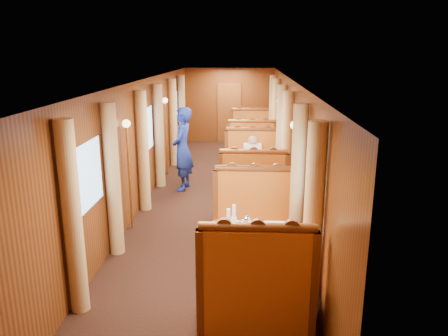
# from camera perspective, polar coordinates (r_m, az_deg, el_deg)

# --- Properties ---
(floor) EXTENTS (3.00, 12.00, 0.01)m
(floor) POSITION_cam_1_polar(r_m,az_deg,el_deg) (9.43, -0.88, -3.86)
(floor) COLOR black
(floor) RESTS_ON ground
(ceiling) EXTENTS (3.00, 12.00, 0.01)m
(ceiling) POSITION_cam_1_polar(r_m,az_deg,el_deg) (8.93, -0.95, 11.48)
(ceiling) COLOR silver
(ceiling) RESTS_ON wall_left
(wall_far) EXTENTS (3.00, 0.01, 2.50)m
(wall_far) POSITION_cam_1_polar(r_m,az_deg,el_deg) (15.02, 0.70, 8.18)
(wall_far) COLOR brown
(wall_far) RESTS_ON floor
(wall_near) EXTENTS (3.00, 0.01, 2.50)m
(wall_near) POSITION_cam_1_polar(r_m,az_deg,el_deg) (3.47, -8.13, -16.60)
(wall_near) COLOR brown
(wall_near) RESTS_ON floor
(wall_left) EXTENTS (0.01, 12.00, 2.50)m
(wall_left) POSITION_cam_1_polar(r_m,az_deg,el_deg) (9.32, -10.17, 3.65)
(wall_left) COLOR brown
(wall_left) RESTS_ON floor
(wall_right) EXTENTS (0.01, 12.00, 2.50)m
(wall_right) POSITION_cam_1_polar(r_m,az_deg,el_deg) (9.12, 8.55, 3.46)
(wall_right) COLOR brown
(wall_right) RESTS_ON floor
(doorway_far) EXTENTS (0.80, 0.04, 2.00)m
(doorway_far) POSITION_cam_1_polar(r_m,az_deg,el_deg) (15.02, 0.69, 7.21)
(doorway_far) COLOR brown
(doorway_far) RESTS_ON floor
(table_near) EXTENTS (1.05, 0.72, 0.75)m
(table_near) POSITION_cam_1_polar(r_m,az_deg,el_deg) (6.03, 4.02, -11.44)
(table_near) COLOR white
(table_near) RESTS_ON floor
(banquette_near_fwd) EXTENTS (1.30, 0.55, 1.34)m
(banquette_near_fwd) POSITION_cam_1_polar(r_m,az_deg,el_deg) (5.12, 4.18, -16.04)
(banquette_near_fwd) COLOR #BB4014
(banquette_near_fwd) RESTS_ON floor
(banquette_near_aft) EXTENTS (1.30, 0.55, 1.34)m
(banquette_near_aft) POSITION_cam_1_polar(r_m,az_deg,el_deg) (6.93, 3.91, -7.33)
(banquette_near_aft) COLOR #BB4014
(banquette_near_aft) RESTS_ON floor
(table_mid) EXTENTS (1.05, 0.72, 0.75)m
(table_mid) POSITION_cam_1_polar(r_m,az_deg,el_deg) (9.29, 3.73, -1.75)
(table_mid) COLOR white
(table_mid) RESTS_ON floor
(banquette_mid_fwd) EXTENTS (1.30, 0.55, 1.34)m
(banquette_mid_fwd) POSITION_cam_1_polar(r_m,az_deg,el_deg) (8.31, 3.79, -3.46)
(banquette_mid_fwd) COLOR #BB4014
(banquette_mid_fwd) RESTS_ON floor
(banquette_mid_aft) EXTENTS (1.30, 0.55, 1.34)m
(banquette_mid_aft) POSITION_cam_1_polar(r_m,az_deg,el_deg) (10.25, 3.68, 0.15)
(banquette_mid_aft) COLOR #BB4014
(banquette_mid_aft) RESTS_ON floor
(table_far) EXTENTS (1.05, 0.72, 0.75)m
(table_far) POSITION_cam_1_polar(r_m,az_deg,el_deg) (12.68, 3.59, 2.84)
(table_far) COLOR white
(table_far) RESTS_ON floor
(banquette_far_fwd) EXTENTS (1.30, 0.55, 1.34)m
(banquette_far_fwd) POSITION_cam_1_polar(r_m,az_deg,el_deg) (11.68, 3.63, 2.02)
(banquette_far_fwd) COLOR #BB4014
(banquette_far_fwd) RESTS_ON floor
(banquette_far_aft) EXTENTS (1.30, 0.55, 1.34)m
(banquette_far_aft) POSITION_cam_1_polar(r_m,az_deg,el_deg) (13.67, 3.57, 3.94)
(banquette_far_aft) COLOR #BB4014
(banquette_far_aft) RESTS_ON floor
(tea_tray) EXTENTS (0.35, 0.27, 0.01)m
(tea_tray) POSITION_cam_1_polar(r_m,az_deg,el_deg) (5.85, 2.72, -8.14)
(tea_tray) COLOR silver
(tea_tray) RESTS_ON table_near
(teapot_left) EXTENTS (0.19, 0.17, 0.13)m
(teapot_left) POSITION_cam_1_polar(r_m,az_deg,el_deg) (5.76, 1.93, -7.94)
(teapot_left) COLOR silver
(teapot_left) RESTS_ON tea_tray
(teapot_right) EXTENTS (0.15, 0.12, 0.12)m
(teapot_right) POSITION_cam_1_polar(r_m,az_deg,el_deg) (5.77, 3.59, -7.94)
(teapot_right) COLOR silver
(teapot_right) RESTS_ON tea_tray
(teapot_back) EXTENTS (0.21, 0.18, 0.14)m
(teapot_back) POSITION_cam_1_polar(r_m,az_deg,el_deg) (5.89, 3.00, -7.32)
(teapot_back) COLOR silver
(teapot_back) RESTS_ON tea_tray
(fruit_plate) EXTENTS (0.22, 0.22, 0.05)m
(fruit_plate) POSITION_cam_1_polar(r_m,az_deg,el_deg) (5.76, 6.87, -8.50)
(fruit_plate) COLOR white
(fruit_plate) RESTS_ON table_near
(cup_inboard) EXTENTS (0.08, 0.08, 0.26)m
(cup_inboard) POSITION_cam_1_polar(r_m,az_deg,el_deg) (5.92, 0.59, -6.81)
(cup_inboard) COLOR white
(cup_inboard) RESTS_ON table_near
(cup_outboard) EXTENTS (0.08, 0.08, 0.26)m
(cup_outboard) POSITION_cam_1_polar(r_m,az_deg,el_deg) (6.06, 1.31, -6.28)
(cup_outboard) COLOR white
(cup_outboard) RESTS_ON table_near
(rose_vase_mid) EXTENTS (0.06, 0.06, 0.36)m
(rose_vase_mid) POSITION_cam_1_polar(r_m,az_deg,el_deg) (9.14, 3.99, 1.55)
(rose_vase_mid) COLOR silver
(rose_vase_mid) RESTS_ON table_mid
(rose_vase_far) EXTENTS (0.06, 0.06, 0.36)m
(rose_vase_far) POSITION_cam_1_polar(r_m,az_deg,el_deg) (12.56, 3.48, 5.29)
(rose_vase_far) COLOR silver
(rose_vase_far) RESTS_ON table_far
(window_left_near) EXTENTS (0.01, 1.20, 0.90)m
(window_left_near) POSITION_cam_1_polar(r_m,az_deg,el_deg) (6.01, -17.60, -1.21)
(window_left_near) COLOR #82ADE2
(window_left_near) RESTS_ON wall_left
(curtain_left_near_a) EXTENTS (0.22, 0.22, 2.35)m
(curtain_left_near_a) POSITION_cam_1_polar(r_m,az_deg,el_deg) (5.38, -19.18, -6.38)
(curtain_left_near_a) COLOR tan
(curtain_left_near_a) RESTS_ON floor
(curtain_left_near_b) EXTENTS (0.22, 0.22, 2.35)m
(curtain_left_near_b) POSITION_cam_1_polar(r_m,az_deg,el_deg) (6.76, -14.31, -1.61)
(curtain_left_near_b) COLOR tan
(curtain_left_near_b) RESTS_ON floor
(window_right_near) EXTENTS (0.01, 1.20, 0.90)m
(window_right_near) POSITION_cam_1_polar(r_m,az_deg,el_deg) (5.69, 11.63, -1.70)
(window_right_near) COLOR #82ADE2
(window_right_near) RESTS_ON wall_right
(curtain_right_near_a) EXTENTS (0.22, 0.22, 2.35)m
(curtain_right_near_a) POSITION_cam_1_polar(r_m,az_deg,el_deg) (5.04, 11.54, -7.25)
(curtain_right_near_a) COLOR tan
(curtain_right_near_a) RESTS_ON floor
(curtain_right_near_b) EXTENTS (0.22, 0.22, 2.35)m
(curtain_right_near_b) POSITION_cam_1_polar(r_m,az_deg,el_deg) (6.50, 9.62, -2.02)
(curtain_right_near_b) COLOR tan
(curtain_right_near_b) RESTS_ON floor
(window_left_mid) EXTENTS (0.01, 1.20, 0.90)m
(window_left_mid) POSITION_cam_1_polar(r_m,az_deg,el_deg) (9.28, -10.14, 4.85)
(window_left_mid) COLOR #82ADE2
(window_left_mid) RESTS_ON wall_left
(curtain_left_mid_a) EXTENTS (0.22, 0.22, 2.35)m
(curtain_left_mid_a) POSITION_cam_1_polar(r_m,az_deg,el_deg) (8.57, -10.53, 2.11)
(curtain_left_mid_a) COLOR tan
(curtain_left_mid_a) RESTS_ON floor
(curtain_left_mid_b) EXTENTS (0.22, 0.22, 2.35)m
(curtain_left_mid_b) POSITION_cam_1_polar(r_m,az_deg,el_deg) (10.06, -8.49, 4.12)
(curtain_left_mid_b) COLOR tan
(curtain_left_mid_b) RESTS_ON floor
(window_right_mid) EXTENTS (0.01, 1.20, 0.90)m
(window_right_mid) POSITION_cam_1_polar(r_m,az_deg,el_deg) (9.08, 8.50, 4.70)
(window_right_mid) COLOR #82ADE2
(window_right_mid) RESTS_ON wall_right
(curtain_right_mid_a) EXTENTS (0.22, 0.22, 2.35)m
(curtain_right_mid_a) POSITION_cam_1_polar(r_m,az_deg,el_deg) (8.36, 8.19, 1.89)
(curtain_right_mid_a) COLOR tan
(curtain_right_mid_a) RESTS_ON floor
(curtain_right_mid_b) EXTENTS (0.22, 0.22, 2.35)m
(curtain_right_mid_b) POSITION_cam_1_polar(r_m,az_deg,el_deg) (9.88, 7.43, 3.96)
(curtain_right_mid_b) COLOR tan
(curtain_right_mid_b) RESTS_ON floor
(window_left_far) EXTENTS (0.01, 1.20, 0.90)m
(window_left_far) POSITION_cam_1_polar(r_m,az_deg,el_deg) (12.67, -6.57, 7.70)
(window_left_far) COLOR #82ADE2
(window_left_far) RESTS_ON wall_left
(curtain_left_far_a) EXTENTS (0.22, 0.22, 2.35)m
(curtain_left_far_a) POSITION_cam_1_polar(r_m,az_deg,el_deg) (11.94, -6.65, 5.90)
(curtain_left_far_a) COLOR tan
(curtain_left_far_a) RESTS_ON floor
(curtain_left_far_b) EXTENTS (0.22, 0.22, 2.35)m
(curtain_left_far_b) POSITION_cam_1_polar(r_m,az_deg,el_deg) (13.46, -5.54, 6.97)
(curtain_left_far_b) COLOR tan
(curtain_left_far_b) RESTS_ON floor
(window_right_far) EXTENTS (0.01, 1.20, 0.90)m
(window_right_far) POSITION_cam_1_polar(r_m,az_deg,el_deg) (12.53, 7.07, 7.60)
(window_right_far) COLOR #82ADE2
(window_right_far) RESTS_ON wall_right
(curtain_right_far_a) EXTENTS (0.22, 0.22, 2.35)m
(curtain_right_far_a) POSITION_cam_1_polar(r_m,az_deg,el_deg) (11.79, 6.76, 5.79)
(curtain_right_far_a) COLOR tan
(curtain_right_far_a) RESTS_ON floor
(curtain_right_far_b) EXTENTS (0.22, 0.22, 2.35)m
(curtain_right_far_b) POSITION_cam_1_polar(r_m,az_deg,el_deg) (13.33, 6.36, 6.87)
(curtain_right_far_b) COLOR tan
(curtain_right_far_b) RESTS_ON floor
(sconce_left_fore) EXTENTS (0.14, 0.14, 1.95)m
(sconce_left_fore) POSITION_cam_1_polar(r_m,az_deg,el_deg) (7.61, -12.43, 1.99)
(sconce_left_fore) COLOR #BF8C3F
(sconce_left_fore) RESTS_ON floor
(sconce_right_fore) EXTENTS (0.14, 0.14, 1.95)m
(sconce_right_fore) POSITION_cam_1_polar(r_m,az_deg,el_deg) (7.38, 9.03, 1.75)
(sconce_right_fore) COLOR #BF8C3F
(sconce_right_fore) RESTS_ON floor
(sconce_left_aft) EXTENTS (0.14, 0.14, 1.95)m
(sconce_left_aft) POSITION_cam_1_polar(r_m,az_deg,el_deg) (10.96, -7.63, 6.16)
(sconce_left_aft) COLOR #BF8C3F
(sconce_left_aft) RESTS_ON floor
(sconce_right_aft) EXTENTS (0.14, 0.14, 1.95)m
(sconce_right_aft) POSITION_cam_1_polar(r_m,az_deg,el_deg) (10.80, 7.21, 6.04)
(sconce_right_aft) COLOR #BF8C3F
(sconce_right_aft) RESTS_ON floor
(steward) EXTENTS (0.51, 0.72, 1.87)m
(steward) POSITION_cam_1_polar(r_m,az_deg,el_deg) (9.78, -5.44, 2.47)
(steward) COLOR navy
(steward) RESTS_ON floor
(passenger) EXTENTS (0.40, 0.44, 0.76)m
(passenger) POSITION_cam_1_polar(r_m,az_deg,el_deg) (9.91, 3.73, 1.52)
(passenger) COLOR beige
(passenger) RESTS_ON banquette_mid_aft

